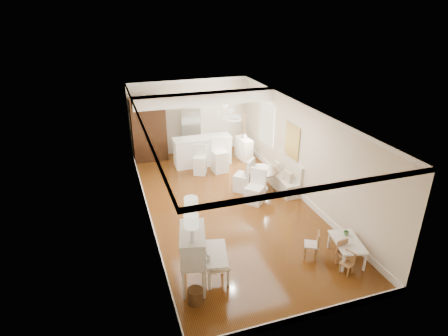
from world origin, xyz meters
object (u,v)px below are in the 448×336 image
slip_chair_far (244,175)px  sideboard (244,148)px  kids_chair_c (345,254)px  slip_chair_near (255,187)px  kids_chair_b (311,244)px  secretary_bureau (193,258)px  fridge (200,131)px  wicker_basket (195,296)px  bar_stool_right (220,155)px  gustavian_armchair (216,264)px  kids_chair_a (347,263)px  dining_table (261,180)px  bar_stool_left (200,160)px  pantry_cabinet (149,130)px  kids_table (346,250)px  breakfast_counter (202,151)px

slip_chair_far → sideboard: (0.92, 2.40, -0.13)m
kids_chair_c → slip_chair_near: size_ratio=0.61×
kids_chair_b → kids_chair_c: size_ratio=1.07×
sideboard → kids_chair_b: bearing=-101.2°
secretary_bureau → kids_chair_c: 3.37m
kids_chair_c → slip_chair_near: 3.38m
kids_chair_b → fridge: 7.04m
wicker_basket → bar_stool_right: (2.31, 5.73, 0.44)m
slip_chair_near → secretary_bureau: bearing=-85.1°
gustavian_armchair → wicker_basket: gustavian_armchair is taller
gustavian_armchair → slip_chair_far: bearing=-28.2°
kids_chair_a → kids_chair_b: size_ratio=0.77×
secretary_bureau → dining_table: (2.98, 3.45, -0.29)m
wicker_basket → bar_stool_left: bearing=74.3°
sideboard → kids_chair_c: bearing=-96.0°
kids_chair_a → bar_stool_right: 5.98m
bar_stool_right → pantry_cabinet: bearing=133.3°
dining_table → pantry_cabinet: 4.68m
kids_table → breakfast_counter: bearing=105.1°
breakfast_counter → kids_chair_c: bearing=-76.8°
secretary_bureau → fridge: bearing=87.1°
dining_table → bar_stool_right: (-0.78, 1.73, 0.25)m
bar_stool_right → sideboard: 1.48m
kids_table → breakfast_counter: 6.49m
slip_chair_far → breakfast_counter: size_ratio=0.52×
slip_chair_near → pantry_cabinet: bearing=166.5°
kids_table → dining_table: 3.77m
kids_chair_a → fridge: size_ratio=0.28×
kids_chair_b → bar_stool_left: 5.32m
slip_chair_near → bar_stool_left: bar_stool_left is taller
kids_chair_b → dining_table: 3.41m
gustavian_armchair → dining_table: bearing=-35.1°
secretary_bureau → kids_chair_b: secretary_bureau is taller
kids_chair_b → sideboard: bearing=-157.5°
kids_chair_a → breakfast_counter: breakfast_counter is taller
wicker_basket → breakfast_counter: size_ratio=0.15×
breakfast_counter → fridge: (0.20, 1.05, 0.39)m
kids_table → bar_stool_right: (-1.28, 5.47, 0.36)m
slip_chair_far → gustavian_armchair: bearing=12.5°
kids_chair_b → sideboard: size_ratio=0.79×
secretary_bureau → kids_chair_c: size_ratio=2.07×
secretary_bureau → bar_stool_left: (1.51, 5.22, -0.13)m
kids_chair_a → kids_chair_c: size_ratio=0.83×
secretary_bureau → fridge: size_ratio=0.71×
kids_table → slip_chair_near: size_ratio=0.95×
gustavian_armchair → bar_stool_right: bar_stool_right is taller
kids_table → kids_chair_b: (-0.71, 0.34, 0.09)m
kids_table → kids_chair_c: (-0.17, -0.20, 0.07)m
bar_stool_left → secretary_bureau: bearing=-81.8°
gustavian_armchair → kids_chair_a: (2.76, -0.61, -0.18)m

